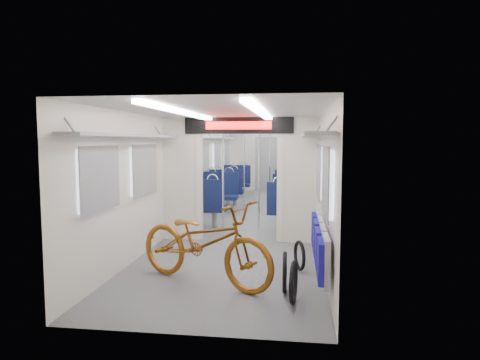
% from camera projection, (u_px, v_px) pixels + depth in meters
% --- Properties ---
extents(carriage, '(12.00, 12.02, 2.31)m').
position_uv_depth(carriage, '(249.00, 157.00, 9.66)').
color(carriage, '#515456').
rests_on(carriage, ground).
extents(bicycle, '(2.23, 1.60, 1.11)m').
position_uv_depth(bicycle, '(204.00, 242.00, 5.59)').
color(bicycle, brown).
rests_on(bicycle, ground).
extents(flip_bench, '(0.12, 2.12, 0.53)m').
position_uv_depth(flip_bench, '(319.00, 243.00, 5.45)').
color(flip_bench, gray).
rests_on(flip_bench, carriage).
extents(bike_hoop_a, '(0.11, 0.51, 0.51)m').
position_uv_depth(bike_hoop_a, '(293.00, 285.00, 4.91)').
color(bike_hoop_a, black).
rests_on(bike_hoop_a, ground).
extents(bike_hoop_b, '(0.06, 0.51, 0.51)m').
position_uv_depth(bike_hoop_b, '(285.00, 274.00, 5.28)').
color(bike_hoop_b, black).
rests_on(bike_hoop_b, ground).
extents(bike_hoop_c, '(0.18, 0.43, 0.44)m').
position_uv_depth(bike_hoop_c, '(299.00, 257.00, 6.18)').
color(bike_hoop_c, black).
rests_on(bike_hoop_c, ground).
extents(seat_bay_near_left, '(0.96, 2.32, 1.18)m').
position_uv_depth(seat_bay_near_left, '(212.00, 195.00, 10.20)').
color(seat_bay_near_left, '#0C1438').
rests_on(seat_bay_near_left, ground).
extents(seat_bay_near_right, '(0.95, 2.24, 1.15)m').
position_uv_depth(seat_bay_near_right, '(291.00, 198.00, 9.75)').
color(seat_bay_near_right, '#0C1438').
rests_on(seat_bay_near_right, ground).
extents(seat_bay_far_left, '(0.96, 2.33, 1.18)m').
position_uv_depth(seat_bay_far_left, '(231.00, 182.00, 13.25)').
color(seat_bay_far_left, '#0C1438').
rests_on(seat_bay_far_left, ground).
extents(seat_bay_far_right, '(0.96, 2.31, 1.17)m').
position_uv_depth(seat_bay_far_right, '(292.00, 183.00, 13.22)').
color(seat_bay_far_right, '#0C1438').
rests_on(seat_bay_far_right, ground).
extents(stanchion_near_left, '(0.04, 0.04, 2.30)m').
position_uv_depth(stanchion_near_left, '(223.00, 177.00, 8.59)').
color(stanchion_near_left, silver).
rests_on(stanchion_near_left, ground).
extents(stanchion_near_right, '(0.04, 0.04, 2.30)m').
position_uv_depth(stanchion_near_right, '(259.00, 176.00, 8.80)').
color(stanchion_near_right, silver).
rests_on(stanchion_near_right, ground).
extents(stanchion_far_left, '(0.04, 0.04, 2.30)m').
position_uv_depth(stanchion_far_left, '(244.00, 167.00, 11.54)').
color(stanchion_far_left, silver).
rests_on(stanchion_far_left, ground).
extents(stanchion_far_right, '(0.04, 0.04, 2.30)m').
position_uv_depth(stanchion_far_right, '(270.00, 167.00, 11.89)').
color(stanchion_far_right, silver).
rests_on(stanchion_far_right, ground).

